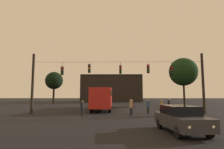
% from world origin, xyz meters
% --- Properties ---
extents(ground_plane, '(168.00, 168.00, 0.00)m').
position_xyz_m(ground_plane, '(0.00, 24.50, 0.00)').
color(ground_plane, black).
rests_on(ground_plane, ground).
extents(overhead_signal_span, '(19.36, 0.44, 6.78)m').
position_xyz_m(overhead_signal_span, '(0.04, 16.83, 3.92)').
color(overhead_signal_span, black).
rests_on(overhead_signal_span, ground).
extents(city_bus, '(2.57, 11.00, 3.00)m').
position_xyz_m(city_bus, '(-2.00, 22.68, 1.87)').
color(city_bus, '#B21E19').
rests_on(city_bus, ground).
extents(car_near_right, '(2.18, 4.46, 1.52)m').
position_xyz_m(car_near_right, '(3.51, 6.93, 0.80)').
color(car_near_right, '#2D2D33').
rests_on(car_near_right, ground).
extents(pedestrian_crossing_left, '(0.32, 0.41, 1.65)m').
position_xyz_m(pedestrian_crossing_left, '(4.30, 14.65, 0.93)').
color(pedestrian_crossing_left, black).
rests_on(pedestrian_crossing_left, ground).
extents(pedestrian_crossing_center, '(0.34, 0.42, 1.55)m').
position_xyz_m(pedestrian_crossing_center, '(-3.55, 14.94, 0.87)').
color(pedestrian_crossing_center, black).
rests_on(pedestrian_crossing_center, ground).
extents(pedestrian_crossing_right, '(0.36, 0.42, 1.75)m').
position_xyz_m(pedestrian_crossing_right, '(5.37, 15.77, 1.00)').
color(pedestrian_crossing_right, black).
rests_on(pedestrian_crossing_right, ground).
extents(pedestrian_near_bus, '(0.31, 0.40, 1.56)m').
position_xyz_m(pedestrian_near_bus, '(3.53, 17.66, 0.87)').
color(pedestrian_near_bus, black).
rests_on(pedestrian_near_bus, ground).
extents(pedestrian_trailing, '(0.30, 0.40, 1.68)m').
position_xyz_m(pedestrian_trailing, '(1.31, 14.97, 0.95)').
color(pedestrian_trailing, black).
rests_on(pedestrian_trailing, ground).
extents(pedestrian_far_side, '(0.29, 0.39, 1.61)m').
position_xyz_m(pedestrian_far_side, '(1.58, 16.75, 0.91)').
color(pedestrian_far_side, black).
rests_on(pedestrian_far_side, ground).
extents(corner_building, '(17.84, 9.57, 7.95)m').
position_xyz_m(corner_building, '(-1.26, 54.07, 3.98)').
color(corner_building, black).
rests_on(corner_building, ground).
extents(tree_left_silhouette, '(4.21, 4.21, 7.64)m').
position_xyz_m(tree_left_silhouette, '(-14.99, 41.02, 5.49)').
color(tree_left_silhouette, black).
rests_on(tree_left_silhouette, ground).
extents(tree_behind_building, '(5.60, 5.60, 9.51)m').
position_xyz_m(tree_behind_building, '(13.49, 33.50, 6.69)').
color(tree_behind_building, black).
rests_on(tree_behind_building, ground).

